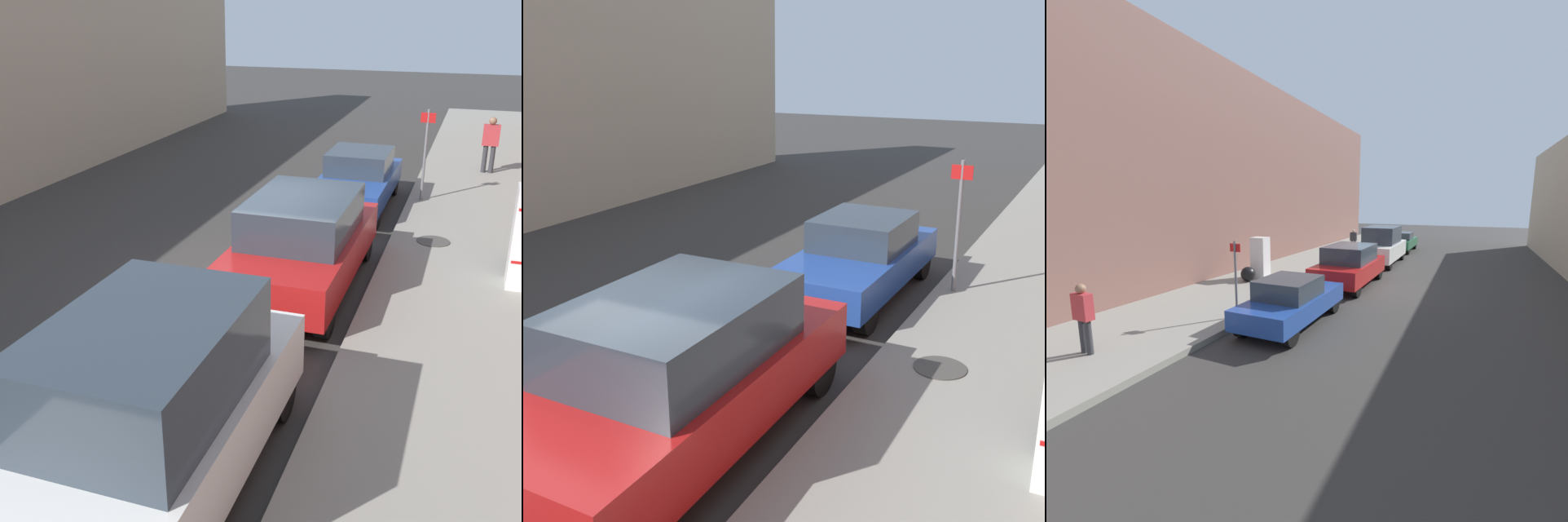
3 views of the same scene
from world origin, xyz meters
TOP-DOWN VIEW (x-y plane):
  - ground_plane at (0.00, 0.00)m, footprint 80.00×80.00m
  - sidewalk_slab at (-4.34, 0.00)m, footprint 4.50×44.00m
  - manhole_cover at (-2.99, -3.01)m, footprint 0.70×0.70m
  - street_sign_post at (-2.41, -6.11)m, footprint 0.36×0.07m
  - pedestrian_standing_near at (-3.97, -9.67)m, footprint 0.47×0.22m
  - parked_hatchback_blue at (-0.85, -5.54)m, footprint 1.71×4.15m
  - parked_suv_red at (-0.85, -0.20)m, footprint 1.98×4.67m
  - parked_van_white at (-0.85, 5.64)m, footprint 1.95×4.81m

SIDE VIEW (x-z plane):
  - ground_plane at x=0.00m, z-range 0.00..0.00m
  - sidewalk_slab at x=-4.34m, z-range 0.00..0.17m
  - manhole_cover at x=-2.99m, z-range 0.17..0.18m
  - parked_hatchback_blue at x=-0.85m, z-range 0.01..1.44m
  - parked_suv_red at x=-0.85m, z-range 0.03..1.77m
  - parked_van_white at x=-0.85m, z-range -0.01..2.14m
  - pedestrian_standing_near at x=-3.97m, z-range 0.29..1.93m
  - street_sign_post at x=-2.41m, z-range 0.31..2.62m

